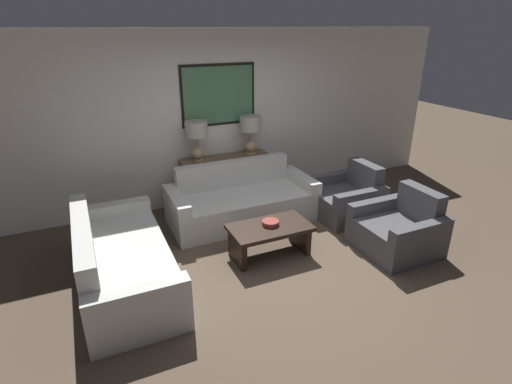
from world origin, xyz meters
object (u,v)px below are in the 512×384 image
at_px(console_table, 226,180).
at_px(table_lamp_left, 197,134).
at_px(armchair_near_back_wall, 346,199).
at_px(couch_by_back_wall, 241,202).
at_px(table_lamp_right, 250,128).
at_px(couch_by_side, 121,263).
at_px(coffee_table, 270,234).
at_px(armchair_near_camera, 398,230).
at_px(decorative_bowl, 270,223).

height_order(console_table, table_lamp_left, table_lamp_left).
bearing_deg(armchair_near_back_wall, couch_by_back_wall, 160.43).
height_order(table_lamp_right, armchair_near_back_wall, table_lamp_right).
xyz_separation_m(table_lamp_right, couch_by_side, (-2.27, -1.61, -0.92)).
xyz_separation_m(coffee_table, armchair_near_back_wall, (1.56, 0.55, -0.03)).
bearing_deg(armchair_near_camera, couch_by_side, 168.51).
distance_m(table_lamp_left, armchair_near_camera, 3.12).
relative_size(coffee_table, armchair_near_camera, 1.08).
bearing_deg(console_table, decorative_bowl, -91.66).
height_order(couch_by_side, coffee_table, couch_by_side).
xyz_separation_m(couch_by_back_wall, couch_by_side, (-1.83, -0.96, 0.00)).
height_order(table_lamp_left, coffee_table, table_lamp_left).
height_order(couch_by_side, armchair_near_back_wall, couch_by_side).
height_order(decorative_bowl, armchair_near_back_wall, armchair_near_back_wall).
height_order(coffee_table, armchair_near_camera, armchair_near_camera).
relative_size(couch_by_back_wall, armchair_near_camera, 2.30).
xyz_separation_m(table_lamp_left, decorative_bowl, (0.39, -1.71, -0.76)).
bearing_deg(decorative_bowl, couch_by_side, 176.74).
distance_m(coffee_table, armchair_near_camera, 1.65).
bearing_deg(armchair_near_back_wall, armchair_near_camera, -90.00).
bearing_deg(coffee_table, console_table, 87.72).
relative_size(coffee_table, decorative_bowl, 4.76).
height_order(table_lamp_left, couch_by_side, table_lamp_left).
bearing_deg(console_table, couch_by_side, -138.73).
xyz_separation_m(console_table, couch_by_back_wall, (0.00, -0.65, -0.12)).
xyz_separation_m(decorative_bowl, armchair_near_back_wall, (1.54, 0.53, -0.17)).
xyz_separation_m(couch_by_back_wall, armchair_near_back_wall, (1.49, -0.53, -0.01)).
bearing_deg(table_lamp_left, armchair_near_back_wall, -31.54).
bearing_deg(table_lamp_right, armchair_near_back_wall, -48.23).
bearing_deg(couch_by_back_wall, armchair_near_back_wall, -19.57).
relative_size(table_lamp_left, armchair_near_back_wall, 0.65).
distance_m(couch_by_side, armchair_near_back_wall, 3.35).
bearing_deg(couch_by_side, table_lamp_left, 49.01).
height_order(couch_by_back_wall, armchair_near_camera, couch_by_back_wall).
relative_size(table_lamp_right, armchair_near_camera, 0.65).
height_order(table_lamp_right, armchair_near_camera, table_lamp_right).
bearing_deg(armchair_near_camera, couch_by_back_wall, 132.42).
height_order(couch_by_back_wall, decorative_bowl, couch_by_back_wall).
relative_size(decorative_bowl, armchair_near_back_wall, 0.23).
distance_m(table_lamp_left, armchair_near_back_wall, 2.44).
distance_m(couch_by_side, coffee_table, 1.77).
distance_m(console_table, table_lamp_right, 0.91).
distance_m(table_lamp_left, table_lamp_right, 0.87).
relative_size(couch_by_side, coffee_table, 2.12).
bearing_deg(couch_by_back_wall, armchair_near_camera, -47.58).
height_order(couch_by_back_wall, couch_by_side, same).
bearing_deg(console_table, table_lamp_left, 180.00).
distance_m(console_table, table_lamp_left, 0.91).
xyz_separation_m(table_lamp_left, couch_by_back_wall, (0.43, -0.65, -0.92)).
relative_size(console_table, armchair_near_camera, 1.52).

